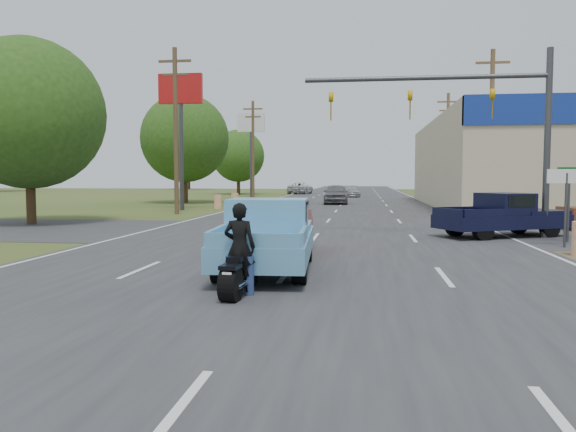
# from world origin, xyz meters

# --- Properties ---
(ground) EXTENTS (200.00, 200.00, 0.00)m
(ground) POSITION_xyz_m (0.00, 0.00, 0.00)
(ground) COLOR #384D1F
(ground) RESTS_ON ground
(main_road) EXTENTS (15.00, 180.00, 0.02)m
(main_road) POSITION_xyz_m (0.00, 40.00, 0.01)
(main_road) COLOR #2D2D30
(main_road) RESTS_ON ground
(cross_road) EXTENTS (120.00, 10.00, 0.02)m
(cross_road) POSITION_xyz_m (0.00, 18.00, 0.01)
(cross_road) COLOR #2D2D30
(cross_road) RESTS_ON ground
(utility_pole_2) EXTENTS (2.00, 0.28, 10.00)m
(utility_pole_2) POSITION_xyz_m (9.50, 31.00, 5.32)
(utility_pole_2) COLOR #4C3823
(utility_pole_2) RESTS_ON ground
(utility_pole_3) EXTENTS (2.00, 0.28, 10.00)m
(utility_pole_3) POSITION_xyz_m (9.50, 49.00, 5.32)
(utility_pole_3) COLOR #4C3823
(utility_pole_3) RESTS_ON ground
(utility_pole_5) EXTENTS (2.00, 0.28, 10.00)m
(utility_pole_5) POSITION_xyz_m (-9.50, 28.00, 5.32)
(utility_pole_5) COLOR #4C3823
(utility_pole_5) RESTS_ON ground
(utility_pole_6) EXTENTS (2.00, 0.28, 10.00)m
(utility_pole_6) POSITION_xyz_m (-9.50, 52.00, 5.32)
(utility_pole_6) COLOR #4C3823
(utility_pole_6) RESTS_ON ground
(tree_0) EXTENTS (7.14, 7.14, 8.84)m
(tree_0) POSITION_xyz_m (-14.00, 20.00, 5.26)
(tree_0) COLOR #422D19
(tree_0) RESTS_ON ground
(tree_1) EXTENTS (7.56, 7.56, 9.36)m
(tree_1) POSITION_xyz_m (-13.50, 42.00, 5.57)
(tree_1) COLOR #422D19
(tree_1) RESTS_ON ground
(tree_2) EXTENTS (6.72, 6.72, 8.32)m
(tree_2) POSITION_xyz_m (-14.20, 66.00, 4.95)
(tree_2) COLOR #422D19
(tree_2) RESTS_ON ground
(tree_5) EXTENTS (7.98, 7.98, 9.88)m
(tree_5) POSITION_xyz_m (30.00, 95.00, 5.88)
(tree_5) COLOR #422D19
(tree_5) RESTS_ON ground
(tree_6) EXTENTS (8.82, 8.82, 10.92)m
(tree_6) POSITION_xyz_m (-30.00, 95.00, 6.51)
(tree_6) COLOR #422D19
(tree_6) RESTS_ON ground
(barrel_1) EXTENTS (0.56, 0.56, 1.00)m
(barrel_1) POSITION_xyz_m (8.40, 20.50, 0.50)
(barrel_1) COLOR orange
(barrel_1) RESTS_ON ground
(barrel_2) EXTENTS (0.56, 0.56, 1.00)m
(barrel_2) POSITION_xyz_m (-8.50, 34.00, 0.50)
(barrel_2) COLOR orange
(barrel_2) RESTS_ON ground
(barrel_3) EXTENTS (0.56, 0.56, 1.00)m
(barrel_3) POSITION_xyz_m (-8.20, 38.00, 0.50)
(barrel_3) COLOR orange
(barrel_3) RESTS_ON ground
(pole_sign_left_near) EXTENTS (3.00, 0.35, 9.20)m
(pole_sign_left_near) POSITION_xyz_m (-10.50, 32.00, 7.17)
(pole_sign_left_near) COLOR #3F3F44
(pole_sign_left_near) RESTS_ON ground
(pole_sign_left_far) EXTENTS (3.00, 0.35, 9.20)m
(pole_sign_left_far) POSITION_xyz_m (-10.50, 56.00, 7.17)
(pole_sign_left_far) COLOR #3F3F44
(pole_sign_left_far) RESTS_ON ground
(lane_sign) EXTENTS (1.20, 0.08, 2.52)m
(lane_sign) POSITION_xyz_m (8.20, 14.00, 1.90)
(lane_sign) COLOR #3F3F44
(lane_sign) RESTS_ON ground
(street_name_sign) EXTENTS (0.80, 0.08, 2.61)m
(street_name_sign) POSITION_xyz_m (8.80, 15.50, 1.61)
(street_name_sign) COLOR #3F3F44
(street_name_sign) RESTS_ON ground
(signal_mast) EXTENTS (9.12, 0.40, 7.00)m
(signal_mast) POSITION_xyz_m (5.82, 17.00, 4.80)
(signal_mast) COLOR #3F3F44
(signal_mast) RESTS_ON ground
(red_convertible) EXTENTS (1.47, 3.98, 1.30)m
(red_convertible) POSITION_xyz_m (-0.50, 11.43, 0.65)
(red_convertible) COLOR #AD0809
(red_convertible) RESTS_ON ground
(motorcycle) EXTENTS (0.63, 2.04, 1.03)m
(motorcycle) POSITION_xyz_m (-0.57, 5.44, 0.46)
(motorcycle) COLOR black
(motorcycle) RESTS_ON ground
(rider) EXTENTS (0.65, 0.45, 1.69)m
(rider) POSITION_xyz_m (-0.57, 5.48, 0.85)
(rider) COLOR black
(rider) RESTS_ON ground
(blue_pickup) EXTENTS (2.33, 5.39, 1.75)m
(blue_pickup) POSITION_xyz_m (-0.51, 8.42, 0.88)
(blue_pickup) COLOR black
(blue_pickup) RESTS_ON ground
(navy_pickup) EXTENTS (5.36, 4.02, 1.67)m
(navy_pickup) POSITION_xyz_m (7.11, 17.19, 0.84)
(navy_pickup) COLOR black
(navy_pickup) RESTS_ON ground
(distant_car_grey) EXTENTS (2.16, 4.98, 1.67)m
(distant_car_grey) POSITION_xyz_m (-0.50, 42.12, 0.84)
(distant_car_grey) COLOR slate
(distant_car_grey) RESTS_ON ground
(distant_car_silver) EXTENTS (2.19, 4.52, 1.27)m
(distant_car_silver) POSITION_xyz_m (0.46, 58.51, 0.63)
(distant_car_silver) COLOR #A4A4A8
(distant_car_silver) RESTS_ON ground
(distant_car_white) EXTENTS (3.18, 5.70, 1.51)m
(distant_car_white) POSITION_xyz_m (-6.50, 69.17, 0.75)
(distant_car_white) COLOR #B8B8B8
(distant_car_white) RESTS_ON ground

